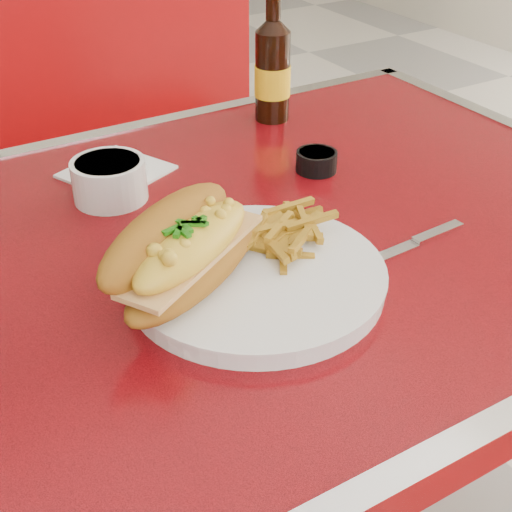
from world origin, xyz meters
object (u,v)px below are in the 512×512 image
mac_hoagie (184,249)px  knife (409,245)px  booth_bench_far (70,259)px  fork (206,243)px  sauce_cup_right (317,160)px  beer_bottle (273,68)px  dinner_plate (256,277)px  gravy_ramekin (109,179)px  diner_table (228,338)px

mac_hoagie → knife: (0.28, -0.05, -0.06)m
mac_hoagie → booth_bench_far: bearing=53.3°
fork → sauce_cup_right: sauce_cup_right is taller
fork → beer_bottle: (0.30, 0.33, 0.07)m
dinner_plate → fork: dinner_plate is taller
booth_bench_far → mac_hoagie: (-0.10, -0.90, 0.55)m
mac_hoagie → beer_bottle: (0.36, 0.39, 0.03)m
booth_bench_far → gravy_ramekin: booth_bench_far is taller
booth_bench_far → beer_bottle: size_ratio=5.02×
mac_hoagie → fork: bearing=16.8°
booth_bench_far → diner_table: bearing=-90.0°
gravy_ramekin → knife: gravy_ramekin is taller
diner_table → sauce_cup_right: 0.29m
fork → sauce_cup_right: 0.28m
mac_hoagie → sauce_cup_right: size_ratio=3.21×
beer_bottle → knife: beer_bottle is taller
dinner_plate → diner_table: bearing=79.9°
dinner_plate → mac_hoagie: bearing=165.3°
diner_table → beer_bottle: size_ratio=5.15×
mac_hoagie → sauce_cup_right: bearing=1.0°
knife → gravy_ramekin: bearing=127.8°
gravy_ramekin → sauce_cup_right: (0.29, -0.07, -0.01)m
gravy_ramekin → sauce_cup_right: bearing=-14.1°
mac_hoagie → gravy_ramekin: mac_hoagie is taller
booth_bench_far → sauce_cup_right: (0.21, -0.71, 0.50)m
mac_hoagie → gravy_ramekin: (0.01, 0.26, -0.03)m
sauce_cup_right → knife: size_ratio=0.36×
beer_bottle → fork: bearing=-132.2°
booth_bench_far → knife: booth_bench_far is taller
beer_bottle → knife: 0.46m
diner_table → booth_bench_far: (0.00, 0.81, -0.32)m
gravy_ramekin → booth_bench_far: bearing=82.5°
sauce_cup_right → knife: 0.24m
booth_bench_far → fork: bearing=-92.8°
diner_table → booth_bench_far: 0.87m
diner_table → fork: bearing=-148.0°
mac_hoagie → gravy_ramekin: 0.27m
sauce_cup_right → dinner_plate: bearing=-137.8°
diner_table → booth_bench_far: bearing=90.0°
dinner_plate → sauce_cup_right: 0.31m
booth_bench_far → dinner_plate: 1.04m
dinner_plate → gravy_ramekin: 0.29m
booth_bench_far → fork: 0.98m
diner_table → fork: size_ratio=9.60×
dinner_plate → beer_bottle: (0.28, 0.42, 0.08)m
beer_bottle → gravy_ramekin: bearing=-159.1°
gravy_ramekin → beer_bottle: (0.35, 0.13, 0.06)m
mac_hoagie → gravy_ramekin: bearing=56.6°
dinner_plate → knife: size_ratio=1.66×
knife → diner_table: bearing=141.0°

